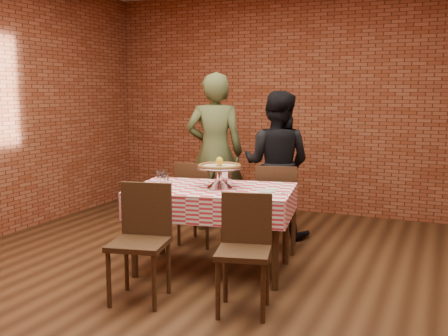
% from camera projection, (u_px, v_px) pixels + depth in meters
% --- Properties ---
extents(ground, '(6.00, 6.00, 0.00)m').
position_uv_depth(ground, '(208.00, 287.00, 4.30)').
color(ground, black).
rests_on(ground, ground).
extents(back_wall, '(5.50, 0.00, 5.50)m').
position_uv_depth(back_wall, '(305.00, 103.00, 6.80)').
color(back_wall, maroon).
rests_on(back_wall, ground).
extents(table, '(1.50, 1.05, 0.75)m').
position_uv_depth(table, '(213.00, 230.00, 4.65)').
color(table, '#432B19').
rests_on(table, ground).
extents(tablecloth, '(1.54, 1.09, 0.24)m').
position_uv_depth(tablecloth, '(213.00, 201.00, 4.62)').
color(tablecloth, red).
rests_on(tablecloth, table).
extents(pizza_stand, '(0.48, 0.48, 0.18)m').
position_uv_depth(pizza_stand, '(219.00, 177.00, 4.59)').
color(pizza_stand, silver).
rests_on(pizza_stand, tablecloth).
extents(pizza, '(0.45, 0.45, 0.03)m').
position_uv_depth(pizza, '(219.00, 167.00, 4.58)').
color(pizza, beige).
rests_on(pizza, pizza_stand).
extents(lemon, '(0.08, 0.08, 0.08)m').
position_uv_depth(lemon, '(219.00, 161.00, 4.57)').
color(lemon, gold).
rests_on(lemon, pizza).
extents(water_glass_left, '(0.09, 0.09, 0.12)m').
position_uv_depth(water_glass_left, '(164.00, 181.00, 4.57)').
color(water_glass_left, white).
rests_on(water_glass_left, tablecloth).
extents(water_glass_right, '(0.09, 0.09, 0.12)m').
position_uv_depth(water_glass_right, '(161.00, 177.00, 4.77)').
color(water_glass_right, white).
rests_on(water_glass_right, tablecloth).
extents(side_plate, '(0.19, 0.19, 0.01)m').
position_uv_depth(side_plate, '(267.00, 191.00, 4.41)').
color(side_plate, white).
rests_on(side_plate, tablecloth).
extents(sweetener_packet_a, '(0.06, 0.06, 0.00)m').
position_uv_depth(sweetener_packet_a, '(281.00, 194.00, 4.31)').
color(sweetener_packet_a, white).
rests_on(sweetener_packet_a, tablecloth).
extents(sweetener_packet_b, '(0.05, 0.04, 0.00)m').
position_uv_depth(sweetener_packet_b, '(284.00, 194.00, 4.32)').
color(sweetener_packet_b, white).
rests_on(sweetener_packet_b, tablecloth).
extents(condiment_caddy, '(0.11, 0.09, 0.14)m').
position_uv_depth(condiment_caddy, '(225.00, 175.00, 4.84)').
color(condiment_caddy, silver).
rests_on(condiment_caddy, tablecloth).
extents(chair_near_left, '(0.49, 0.49, 0.89)m').
position_uv_depth(chair_near_left, '(139.00, 244.00, 3.97)').
color(chair_near_left, '#432B19').
rests_on(chair_near_left, ground).
extents(chair_near_right, '(0.46, 0.46, 0.86)m').
position_uv_depth(chair_near_right, '(243.00, 256.00, 3.76)').
color(chair_near_right, '#432B19').
rests_on(chair_near_right, ground).
extents(chair_far_left, '(0.42, 0.42, 0.88)m').
position_uv_depth(chair_far_left, '(201.00, 203.00, 5.47)').
color(chair_far_left, '#432B19').
rests_on(chair_far_left, ground).
extents(chair_far_right, '(0.49, 0.49, 0.88)m').
position_uv_depth(chair_far_right, '(277.00, 207.00, 5.26)').
color(chair_far_right, '#432B19').
rests_on(chair_far_right, ground).
extents(diner_olive, '(0.77, 0.64, 1.81)m').
position_uv_depth(diner_olive, '(215.00, 152.00, 5.99)').
color(diner_olive, '#49522D').
rests_on(diner_olive, ground).
extents(diner_black, '(0.79, 0.62, 1.60)m').
position_uv_depth(diner_black, '(277.00, 164.00, 5.74)').
color(diner_black, black).
rests_on(diner_black, ground).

